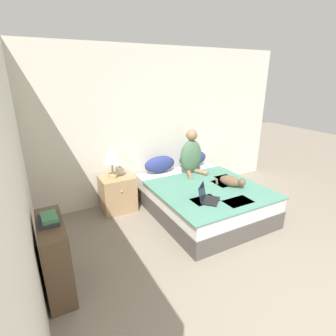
{
  "coord_description": "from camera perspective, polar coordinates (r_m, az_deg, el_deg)",
  "views": [
    {
      "loc": [
        -1.95,
        -0.44,
        2.11
      ],
      "look_at": [
        -0.26,
        2.68,
        0.84
      ],
      "focal_mm": 28.0,
      "sensor_mm": 36.0,
      "label": 1
    }
  ],
  "objects": [
    {
      "name": "bed",
      "position": [
        4.23,
        7.53,
        -6.65
      ],
      "size": [
        1.57,
        1.91,
        0.49
      ],
      "color": "#4C4742",
      "rests_on": "ground_plane"
    },
    {
      "name": "nightstand",
      "position": [
        4.33,
        -10.9,
        -5.43
      ],
      "size": [
        0.52,
        0.47,
        0.58
      ],
      "color": "tan",
      "rests_on": "ground_plane"
    },
    {
      "name": "table_lamp",
      "position": [
        4.04,
        -12.22,
        2.61
      ],
      "size": [
        0.28,
        0.28,
        0.5
      ],
      "color": "tan",
      "rests_on": "nightstand"
    },
    {
      "name": "cat_tabby",
      "position": [
        4.11,
        13.68,
        -2.78
      ],
      "size": [
        0.3,
        0.51,
        0.18
      ],
      "rotation": [
        0.0,
        0.0,
        -1.14
      ],
      "color": "brown",
      "rests_on": "bed"
    },
    {
      "name": "bookshelf",
      "position": [
        2.97,
        -23.31,
        -17.4
      ],
      "size": [
        0.24,
        0.71,
        0.79
      ],
      "color": "brown",
      "rests_on": "ground_plane"
    },
    {
      "name": "person_sitting",
      "position": [
        4.5,
        5.08,
        2.87
      ],
      "size": [
        0.41,
        0.4,
        0.76
      ],
      "color": "#476B4C",
      "rests_on": "bed"
    },
    {
      "name": "book_stack_top",
      "position": [
        2.74,
        -24.53,
        -10.12
      ],
      "size": [
        0.18,
        0.24,
        0.08
      ],
      "color": "#2D2D33",
      "rests_on": "bookshelf"
    },
    {
      "name": "laptop_open",
      "position": [
        3.61,
        8.63,
        -6.38
      ],
      "size": [
        0.38,
        0.38,
        0.22
      ],
      "rotation": [
        0.0,
        0.0,
        0.73
      ],
      "color": "black",
      "rests_on": "bed"
    },
    {
      "name": "wall_back",
      "position": [
        4.59,
        -2.77,
        9.26
      ],
      "size": [
        5.13,
        0.05,
        2.55
      ],
      "color": "beige",
      "rests_on": "ground_plane"
    },
    {
      "name": "pillow_near",
      "position": [
        4.56,
        -1.8,
        0.84
      ],
      "size": [
        0.57,
        0.22,
        0.29
      ],
      "color": "navy",
      "rests_on": "bed"
    },
    {
      "name": "wall_side",
      "position": [
        2.4,
        -29.81,
        -3.4
      ],
      "size": [
        0.05,
        4.61,
        2.55
      ],
      "color": "beige",
      "rests_on": "ground_plane"
    },
    {
      "name": "tissue_box",
      "position": [
        4.31,
        -10.35,
        -0.5
      ],
      "size": [
        0.12,
        0.12,
        0.14
      ],
      "color": "beige",
      "rests_on": "nightstand"
    },
    {
      "name": "pillow_far",
      "position": [
        4.89,
        5.41,
        2.08
      ],
      "size": [
        0.57,
        0.22,
        0.29
      ],
      "color": "navy",
      "rests_on": "bed"
    }
  ]
}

